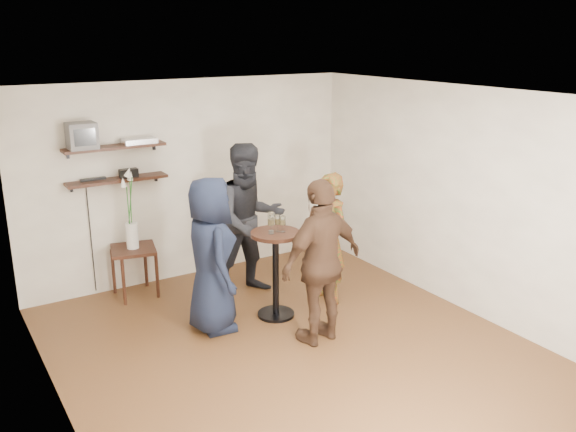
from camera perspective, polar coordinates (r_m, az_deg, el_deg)
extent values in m
cube|color=#4F2E19|center=(6.48, 0.42, -12.49)|extent=(4.50, 5.00, 0.04)
cube|color=white|center=(5.68, 0.47, 11.45)|extent=(4.50, 5.00, 0.04)
cube|color=white|center=(8.11, -9.13, 3.38)|extent=(4.50, 0.04, 2.60)
cube|color=white|center=(4.20, 19.46, -10.32)|extent=(4.50, 0.04, 2.60)
cube|color=white|center=(5.17, -21.42, -5.34)|extent=(0.04, 5.00, 2.60)
cube|color=white|center=(7.36, 15.55, 1.62)|extent=(0.04, 5.00, 2.60)
cube|color=black|center=(7.54, -15.92, 6.23)|extent=(1.20, 0.25, 0.04)
cube|color=black|center=(7.62, -15.68, 3.27)|extent=(1.20, 0.25, 0.04)
cube|color=#59595B|center=(7.43, -18.76, 7.14)|extent=(0.32, 0.30, 0.30)
cube|color=silver|center=(7.62, -13.76, 6.85)|extent=(0.40, 0.24, 0.06)
cube|color=black|center=(7.65, -14.69, 3.91)|extent=(0.22, 0.10, 0.10)
cube|color=black|center=(7.60, -17.78, 3.30)|extent=(0.30, 0.05, 0.03)
cube|color=black|center=(7.70, -14.28, -3.05)|extent=(0.63, 0.63, 0.04)
cylinder|color=black|center=(7.57, -15.12, -6.01)|extent=(0.04, 0.04, 0.58)
cylinder|color=black|center=(7.68, -12.15, -5.44)|extent=(0.04, 0.04, 0.58)
cylinder|color=black|center=(7.94, -16.02, -4.99)|extent=(0.04, 0.04, 0.58)
cylinder|color=black|center=(8.05, -13.18, -4.47)|extent=(0.04, 0.04, 0.58)
cylinder|color=white|center=(7.64, -14.38, -1.79)|extent=(0.15, 0.15, 0.32)
cylinder|color=#247120|center=(7.54, -14.70, 0.51)|extent=(0.01, 0.07, 0.58)
cone|color=white|center=(7.45, -15.19, 3.08)|extent=(0.07, 0.09, 0.13)
cylinder|color=#247120|center=(7.55, -14.48, 0.80)|extent=(0.04, 0.06, 0.64)
cone|color=white|center=(7.49, -14.53, 3.70)|extent=(0.11, 0.13, 0.13)
cylinder|color=#247120|center=(7.52, -14.55, 0.97)|extent=(0.10, 0.09, 0.70)
cone|color=white|center=(7.39, -14.71, 4.03)|extent=(0.14, 0.13, 0.14)
cylinder|color=black|center=(6.79, -1.18, -1.68)|extent=(0.56, 0.56, 0.04)
cylinder|color=black|center=(6.97, -1.15, -5.53)|extent=(0.07, 0.07, 0.94)
cylinder|color=black|center=(7.16, -1.13, -9.14)|extent=(0.43, 0.43, 0.03)
cylinder|color=silver|center=(6.74, -1.59, -1.64)|extent=(0.07, 0.07, 0.00)
cylinder|color=silver|center=(6.72, -1.59, -1.23)|extent=(0.01, 0.01, 0.10)
cylinder|color=silver|center=(6.69, -1.60, -0.34)|extent=(0.07, 0.07, 0.12)
cylinder|color=tan|center=(6.69, -1.59, -0.55)|extent=(0.07, 0.07, 0.07)
cylinder|color=silver|center=(6.79, -0.48, -1.49)|extent=(0.05, 0.05, 0.00)
cylinder|color=silver|center=(6.78, -0.48, -1.14)|extent=(0.01, 0.01, 0.08)
cylinder|color=silver|center=(6.75, -0.48, -0.41)|extent=(0.06, 0.06, 0.10)
cylinder|color=tan|center=(6.76, -0.48, -0.58)|extent=(0.06, 0.06, 0.05)
cylinder|color=silver|center=(6.82, -1.57, -1.40)|extent=(0.06, 0.06, 0.00)
cylinder|color=silver|center=(6.81, -1.57, -1.00)|extent=(0.01, 0.01, 0.10)
cylinder|color=silver|center=(6.77, -1.58, -0.14)|extent=(0.07, 0.07, 0.12)
cylinder|color=tan|center=(6.78, -1.58, -0.34)|extent=(0.07, 0.07, 0.06)
cylinder|color=silver|center=(6.80, -0.97, -1.45)|extent=(0.06, 0.06, 0.00)
cylinder|color=silver|center=(6.79, -0.97, -1.10)|extent=(0.01, 0.01, 0.08)
cylinder|color=silver|center=(6.76, -0.98, -0.34)|extent=(0.06, 0.06, 0.10)
cylinder|color=tan|center=(6.77, -0.98, -0.52)|extent=(0.06, 0.06, 0.06)
imported|color=#A22712|center=(7.28, 3.82, -2.12)|extent=(0.41, 0.60, 1.59)
imported|color=black|center=(7.47, -3.64, -0.39)|extent=(0.99, 0.81, 1.90)
imported|color=black|center=(6.60, -7.24, -3.67)|extent=(0.65, 0.90, 1.72)
imported|color=#432B1C|center=(6.30, 3.18, -4.34)|extent=(1.08, 0.57, 1.76)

